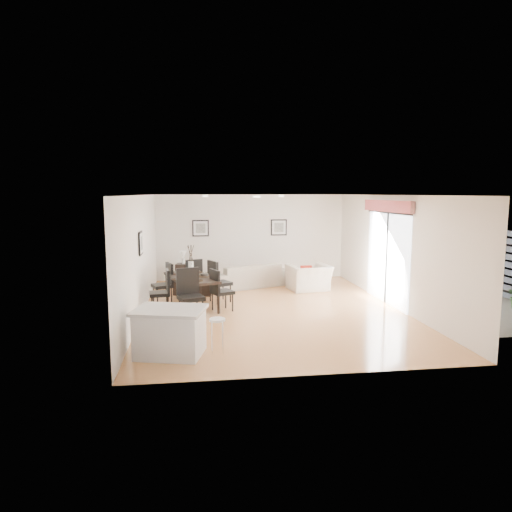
{
  "coord_description": "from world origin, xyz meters",
  "views": [
    {
      "loc": [
        -1.78,
        -10.44,
        2.75
      ],
      "look_at": [
        -0.32,
        0.4,
        1.23
      ],
      "focal_mm": 32.0,
      "sensor_mm": 36.0,
      "label": 1
    }
  ],
  "objects": [
    {
      "name": "courtyard_plant_b",
      "position": [
        5.76,
        0.98,
        0.33
      ],
      "size": [
        0.38,
        0.38,
        0.67
      ],
      "primitive_type": "imported",
      "rotation": [
        0.0,
        0.0,
        -0.02
      ],
      "color": "#315223",
      "rests_on": "ground"
    },
    {
      "name": "ground",
      "position": [
        0.0,
        0.0,
        0.0
      ],
      "size": [
        8.0,
        8.0,
        0.0
      ],
      "primitive_type": "plane",
      "color": "tan",
      "rests_on": "ground"
    },
    {
      "name": "framed_print_back_left",
      "position": [
        -1.6,
        3.97,
        1.65
      ],
      "size": [
        0.52,
        0.04,
        0.52
      ],
      "color": "black",
      "rests_on": "wall_back"
    },
    {
      "name": "kitchen_island",
      "position": [
        -2.23,
        -2.81,
        0.41
      ],
      "size": [
        1.34,
        1.15,
        0.81
      ],
      "rotation": [
        0.0,
        0.0,
        -0.25
      ],
      "color": "silver",
      "rests_on": "ground"
    },
    {
      "name": "cushion",
      "position": [
        1.3,
        1.89,
        0.57
      ],
      "size": [
        0.32,
        0.1,
        0.31
      ],
      "primitive_type": "cube",
      "rotation": [
        0.0,
        0.0,
        3.13
      ],
      "color": "#A72415",
      "rests_on": "armchair"
    },
    {
      "name": "dining_chair_enear",
      "position": [
        -1.25,
        -0.02,
        0.56
      ],
      "size": [
        0.59,
        0.59,
        1.0
      ],
      "rotation": [
        0.0,
        0.0,
        1.98
      ],
      "color": "black",
      "rests_on": "ground"
    },
    {
      "name": "bar_stool",
      "position": [
        -1.43,
        -2.81,
        0.52
      ],
      "size": [
        0.28,
        0.28,
        0.61
      ],
      "color": "white",
      "rests_on": "ground"
    },
    {
      "name": "ceiling",
      "position": [
        0.0,
        0.0,
        2.7
      ],
      "size": [
        6.0,
        8.0,
        0.02
      ],
      "primitive_type": "cube",
      "color": "white",
      "rests_on": "wall_back"
    },
    {
      "name": "dining_chair_wfar",
      "position": [
        -2.53,
        0.95,
        0.57
      ],
      "size": [
        0.59,
        0.59,
        1.01
      ],
      "rotation": [
        0.0,
        0.0,
        -1.21
      ],
      "color": "black",
      "rests_on": "ground"
    },
    {
      "name": "coffee_table",
      "position": [
        -1.81,
        1.95,
        0.21
      ],
      "size": [
        1.18,
        0.89,
        0.42
      ],
      "primitive_type": "cube",
      "rotation": [
        0.0,
        0.0,
        -0.28
      ],
      "color": "black",
      "rests_on": "ground"
    },
    {
      "name": "dining_chair_foot",
      "position": [
        -1.86,
        1.59,
        0.57
      ],
      "size": [
        0.6,
        0.6,
        1.02
      ],
      "rotation": [
        0.0,
        0.0,
        3.53
      ],
      "color": "black",
      "rests_on": "ground"
    },
    {
      "name": "wall_front",
      "position": [
        0.0,
        -4.0,
        1.35
      ],
      "size": [
        6.0,
        0.04,
        2.7
      ],
      "primitive_type": "cube",
      "color": "white",
      "rests_on": "ground"
    },
    {
      "name": "wall_left",
      "position": [
        -3.0,
        0.0,
        1.35
      ],
      "size": [
        0.04,
        8.0,
        2.7
      ],
      "primitive_type": "cube",
      "color": "white",
      "rests_on": "ground"
    },
    {
      "name": "wall_back",
      "position": [
        0.0,
        4.0,
        1.35
      ],
      "size": [
        6.0,
        0.04,
        2.7
      ],
      "primitive_type": "cube",
      "color": "white",
      "rests_on": "ground"
    },
    {
      "name": "table_lamp",
      "position": [
        -2.15,
        3.65,
        0.83
      ],
      "size": [
        0.2,
        0.2,
        0.39
      ],
      "color": "white",
      "rests_on": "side_table"
    },
    {
      "name": "side_table",
      "position": [
        -2.15,
        3.66,
        0.29
      ],
      "size": [
        0.5,
        0.5,
        0.58
      ],
      "primitive_type": "cube",
      "rotation": [
        0.0,
        0.0,
        -0.16
      ],
      "color": "black",
      "rests_on": "ground"
    },
    {
      "name": "vase",
      "position": [
        -1.89,
        0.47,
        1.05
      ],
      "size": [
        0.94,
        1.47,
        0.77
      ],
      "color": "white",
      "rests_on": "dining_table"
    },
    {
      "name": "sofa",
      "position": [
        -0.24,
        2.72,
        0.34
      ],
      "size": [
        2.52,
        1.72,
        0.69
      ],
      "primitive_type": "imported",
      "rotation": [
        0.0,
        0.0,
        3.52
      ],
      "color": "#A59986",
      "rests_on": "ground"
    },
    {
      "name": "armchair",
      "position": [
        1.4,
        1.99,
        0.36
      ],
      "size": [
        1.25,
        1.13,
        0.72
      ],
      "primitive_type": "imported",
      "rotation": [
        0.0,
        0.0,
        3.29
      ],
      "color": "beige",
      "rests_on": "ground"
    },
    {
      "name": "dining_chair_head",
      "position": [
        -1.92,
        -0.64,
        0.63
      ],
      "size": [
        0.64,
        0.64,
        1.13
      ],
      "rotation": [
        0.0,
        0.0,
        0.31
      ],
      "color": "black",
      "rests_on": "ground"
    },
    {
      "name": "dining_chair_wnear",
      "position": [
        -2.53,
        0.03,
        0.56
      ],
      "size": [
        0.51,
        0.51,
        1.01
      ],
      "rotation": [
        0.0,
        0.0,
        -1.44
      ],
      "color": "black",
      "rests_on": "ground"
    },
    {
      "name": "dining_chair_efar",
      "position": [
        -1.25,
        0.88,
        0.6
      ],
      "size": [
        0.64,
        0.64,
        1.07
      ],
      "rotation": [
        0.0,
        0.0,
        2.03
      ],
      "color": "black",
      "rests_on": "ground"
    },
    {
      "name": "courtyard",
      "position": [
        6.16,
        0.87,
        0.92
      ],
      "size": [
        6.0,
        6.0,
        2.0
      ],
      "color": "gray",
      "rests_on": "ground"
    },
    {
      "name": "wall_right",
      "position": [
        3.0,
        0.0,
        1.35
      ],
      "size": [
        0.04,
        8.0,
        2.7
      ],
      "primitive_type": "cube",
      "color": "white",
      "rests_on": "ground"
    },
    {
      "name": "framed_print_back_right",
      "position": [
        0.9,
        3.97,
        1.65
      ],
      "size": [
        0.52,
        0.04,
        0.52
      ],
      "color": "black",
      "rests_on": "wall_back"
    },
    {
      "name": "framed_print_left_wall",
      "position": [
        -2.97,
        -0.2,
        1.65
      ],
      "size": [
        0.04,
        0.52,
        0.52
      ],
      "rotation": [
        0.0,
        0.0,
        1.57
      ],
      "color": "black",
      "rests_on": "wall_left"
    },
    {
      "name": "dining_table",
      "position": [
        -1.89,
        0.47,
        0.68
      ],
      "size": [
        1.39,
        1.99,
        0.75
      ],
      "rotation": [
        0.0,
        0.0,
        0.3
      ],
      "color": "black",
      "rests_on": "ground"
    },
    {
      "name": "sliding_door",
      "position": [
        2.96,
        0.3,
        1.66
      ],
      "size": [
        0.12,
        2.7,
        2.57
      ],
      "color": "white",
      "rests_on": "wall_right"
    }
  ]
}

